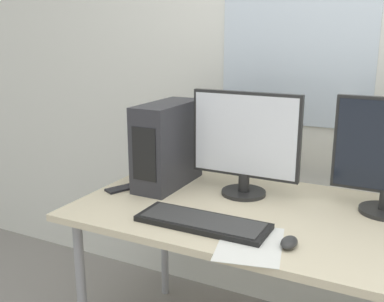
{
  "coord_description": "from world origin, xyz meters",
  "views": [
    {
      "loc": [
        -0.01,
        -1.19,
        1.43
      ],
      "look_at": [
        -0.83,
        0.42,
        0.95
      ],
      "focal_mm": 42.0,
      "sensor_mm": 36.0,
      "label": 1
    }
  ],
  "objects_px": {
    "monitor_main": "(245,142)",
    "mouse": "(289,242)",
    "pc_tower": "(168,144)",
    "keyboard": "(203,222)",
    "cell_phone": "(122,188)"
  },
  "relations": [
    {
      "from": "pc_tower",
      "to": "keyboard",
      "type": "distance_m",
      "value": 0.52
    },
    {
      "from": "keyboard",
      "to": "mouse",
      "type": "bearing_deg",
      "value": -4.96
    },
    {
      "from": "monitor_main",
      "to": "cell_phone",
      "type": "distance_m",
      "value": 0.59
    },
    {
      "from": "monitor_main",
      "to": "keyboard",
      "type": "distance_m",
      "value": 0.44
    },
    {
      "from": "keyboard",
      "to": "pc_tower",
      "type": "bearing_deg",
      "value": 135.02
    },
    {
      "from": "mouse",
      "to": "monitor_main",
      "type": "bearing_deg",
      "value": 127.72
    },
    {
      "from": "pc_tower",
      "to": "cell_phone",
      "type": "xyz_separation_m",
      "value": [
        -0.15,
        -0.16,
        -0.19
      ]
    },
    {
      "from": "monitor_main",
      "to": "keyboard",
      "type": "xyz_separation_m",
      "value": [
        -0.02,
        -0.37,
        -0.23
      ]
    },
    {
      "from": "pc_tower",
      "to": "cell_phone",
      "type": "bearing_deg",
      "value": -133.19
    },
    {
      "from": "keyboard",
      "to": "mouse",
      "type": "relative_size",
      "value": 5.46
    },
    {
      "from": "cell_phone",
      "to": "mouse",
      "type": "bearing_deg",
      "value": 10.01
    },
    {
      "from": "pc_tower",
      "to": "cell_phone",
      "type": "relative_size",
      "value": 2.52
    },
    {
      "from": "keyboard",
      "to": "mouse",
      "type": "distance_m",
      "value": 0.33
    },
    {
      "from": "monitor_main",
      "to": "mouse",
      "type": "bearing_deg",
      "value": -52.28
    },
    {
      "from": "monitor_main",
      "to": "cell_phone",
      "type": "bearing_deg",
      "value": -159.72
    }
  ]
}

